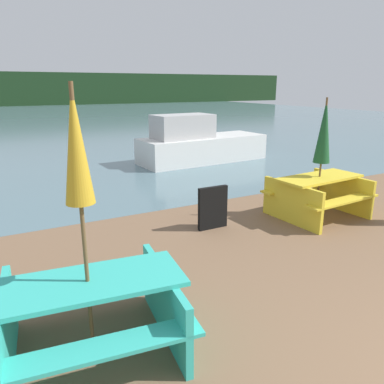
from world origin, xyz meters
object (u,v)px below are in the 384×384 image
Objects in this scene: picnic_table_yellow at (318,192)px; umbrella_gold at (76,149)px; boat at (199,144)px; signboard at (213,208)px; umbrella_darkgreen at (324,131)px; picnic_table_teal at (90,309)px.

umbrella_gold is (-4.72, -1.77, 1.45)m from picnic_table_yellow.
umbrella_gold is 0.57× the size of boat.
boat reaches higher than signboard.
umbrella_darkgreen is at bearing 20.52° from umbrella_gold.
picnic_table_teal is 1.47m from umbrella_gold.
umbrella_gold is at bearing 135.00° from picnic_table_teal.
boat is at bearing 63.11° from signboard.
umbrella_gold is 3.26× the size of signboard.
picnic_table_yellow is 0.72× the size of umbrella_gold.
signboard is at bearing -120.68° from boat.
picnic_table_teal is at bearing -159.48° from umbrella_darkgreen.
picnic_table_teal is 3.40m from signboard.
boat is (0.61, 5.70, -1.04)m from umbrella_darkgreen.
umbrella_gold is 5.05m from umbrella_darkgreen.
signboard is at bearing 39.35° from picnic_table_teal.
umbrella_gold is at bearing -159.48° from picnic_table_yellow.
picnic_table_yellow reaches higher than picnic_table_teal.
signboard is at bearing 169.39° from umbrella_darkgreen.
picnic_table_yellow is 5.74m from boat.
picnic_table_teal is at bearing -129.27° from boat.
signboard reaches higher than picnic_table_teal.
picnic_table_yellow is at bearing -99.85° from boat.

